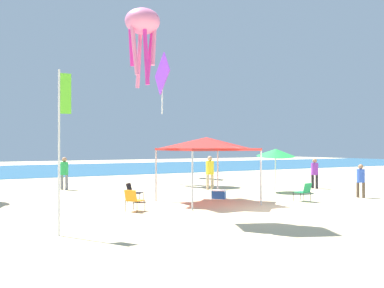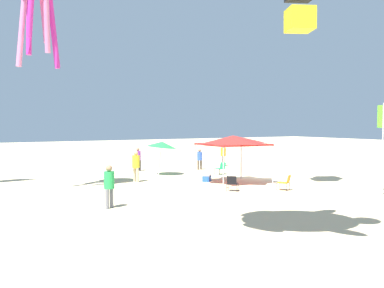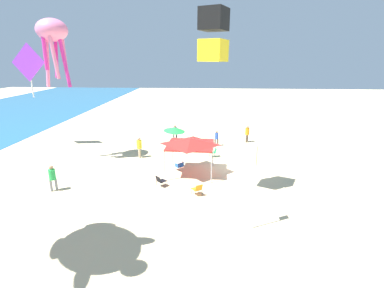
# 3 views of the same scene
# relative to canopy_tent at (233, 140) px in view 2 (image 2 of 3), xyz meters

# --- Properties ---
(ground) EXTENTS (120.00, 120.00, 0.10)m
(ground) POSITION_rel_canopy_tent_xyz_m (1.28, -3.06, -2.55)
(ground) COLOR beige
(canopy_tent) EXTENTS (3.41, 3.54, 2.79)m
(canopy_tent) POSITION_rel_canopy_tent_xyz_m (0.00, 0.00, 0.00)
(canopy_tent) COLOR #B7B7BC
(canopy_tent) RESTS_ON ground
(beach_umbrella) EXTENTS (2.03, 2.03, 2.41)m
(beach_umbrella) POSITION_rel_canopy_tent_xyz_m (5.55, 1.88, -0.43)
(beach_umbrella) COLOR silver
(beach_umbrella) RESTS_ON ground
(folding_chair_right_of_tent) EXTENTS (0.62, 0.70, 0.82)m
(folding_chair_right_of_tent) POSITION_rel_canopy_tent_xyz_m (3.90, -1.80, -2.02)
(folding_chair_right_of_tent) COLOR black
(folding_chair_right_of_tent) RESTS_ON ground
(folding_chair_left_of_tent) EXTENTS (0.80, 0.77, 0.82)m
(folding_chair_left_of_tent) POSITION_rel_canopy_tent_xyz_m (-3.68, -0.72, -2.02)
(folding_chair_left_of_tent) COLOR black
(folding_chair_left_of_tent) RESTS_ON ground
(folding_chair_near_cooler) EXTENTS (0.81, 0.80, 0.82)m
(folding_chair_near_cooler) POSITION_rel_canopy_tent_xyz_m (-2.56, 1.88, -2.02)
(folding_chair_near_cooler) COLOR black
(folding_chair_near_cooler) RESTS_ON ground
(cooler_box) EXTENTS (0.72, 0.73, 0.40)m
(cooler_box) POSITION_rel_canopy_tent_xyz_m (1.31, 0.99, -2.30)
(cooler_box) COLOR blue
(cooler_box) RESTS_ON ground
(banner_flag) EXTENTS (0.36, 0.06, 4.50)m
(banner_flag) POSITION_rel_canopy_tent_xyz_m (-7.14, -3.77, 0.19)
(banner_flag) COLOR silver
(banner_flag) RESTS_ON ground
(person_by_tent) EXTENTS (0.43, 0.43, 1.80)m
(person_by_tent) POSITION_rel_canopy_tent_xyz_m (-3.61, 8.87, -1.44)
(person_by_tent) COLOR slate
(person_by_tent) RESTS_ON ground
(person_watching_sky) EXTENTS (0.37, 0.41, 1.57)m
(person_watching_sky) POSITION_rel_canopy_tent_xyz_m (7.22, -2.11, -1.58)
(person_watching_sky) COLOR brown
(person_watching_sky) RESTS_ON ground
(person_kite_handler) EXTENTS (0.50, 0.44, 1.87)m
(person_kite_handler) POSITION_rel_canopy_tent_xyz_m (3.29, 4.73, -1.40)
(person_kite_handler) COLOR #C6B28C
(person_kite_handler) RESTS_ON ground
(person_near_umbrella) EXTENTS (0.44, 0.42, 1.75)m
(person_near_umbrella) POSITION_rel_canopy_tent_xyz_m (8.77, -5.31, -1.47)
(person_near_umbrella) COLOR brown
(person_near_umbrella) RESTS_ON ground
(person_beachcomber) EXTENTS (0.41, 0.46, 1.71)m
(person_beachcomber) POSITION_rel_canopy_tent_xyz_m (8.77, 2.23, -1.50)
(person_beachcomber) COLOR black
(person_beachcomber) RESTS_ON ground
(kite_box_black) EXTENTS (1.77, 1.76, 2.82)m
(kite_box_black) POSITION_rel_canopy_tent_xyz_m (-3.75, -1.54, 7.22)
(kite_box_black) COLOR black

